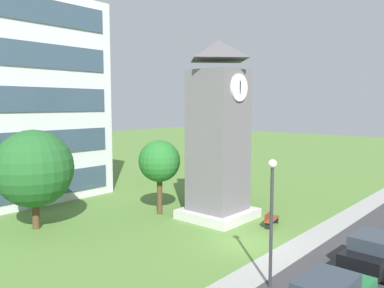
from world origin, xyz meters
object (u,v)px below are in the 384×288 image
object	(u,v)px
tree_by_building	(209,157)
parked_car_black	(374,251)
street_lamp	(272,208)
tree_streetside	(159,162)
clock_tower	(218,140)
tree_near_tower	(34,169)
park_bench	(271,219)

from	to	relation	value
tree_by_building	parked_car_black	size ratio (longest dim) A/B	1.26
street_lamp	tree_streetside	world-z (taller)	street_lamp
clock_tower	tree_near_tower	distance (m)	11.71
clock_tower	tree_by_building	bearing A→B (deg)	45.15
tree_near_tower	tree_by_building	world-z (taller)	tree_near_tower
park_bench	street_lamp	distance (m)	8.94
park_bench	tree_by_building	xyz separation A→B (m)	(2.84, 7.24, 3.01)
park_bench	clock_tower	bearing A→B (deg)	101.47
tree_streetside	clock_tower	bearing A→B (deg)	-62.26
clock_tower	street_lamp	world-z (taller)	clock_tower
clock_tower	parked_car_black	bearing A→B (deg)	-100.23
tree_streetside	tree_near_tower	bearing A→B (deg)	154.87
park_bench	tree_near_tower	xyz separation A→B (m)	(-9.95, 10.70, 3.29)
park_bench	tree_streetside	distance (m)	8.40
park_bench	street_lamp	xyz separation A→B (m)	(-7.36, -4.14, 2.93)
clock_tower	tree_streetside	distance (m)	4.41
park_bench	tree_near_tower	bearing A→B (deg)	132.90
clock_tower	parked_car_black	xyz separation A→B (m)	(-1.89, -10.50, -4.45)
clock_tower	park_bench	xyz separation A→B (m)	(0.74, -3.64, -4.85)
tree_near_tower	street_lamp	bearing A→B (deg)	-80.11
tree_by_building	tree_streetside	bearing A→B (deg)	179.58
tree_by_building	tree_near_tower	bearing A→B (deg)	164.84
street_lamp	tree_near_tower	xyz separation A→B (m)	(-2.59, 14.85, 0.36)
tree_streetside	tree_near_tower	size ratio (longest dim) A/B	0.85
tree_by_building	parked_car_black	distance (m)	15.35
tree_streetside	tree_near_tower	world-z (taller)	tree_near_tower
clock_tower	tree_by_building	size ratio (longest dim) A/B	2.16
tree_streetside	parked_car_black	bearing A→B (deg)	-89.93
clock_tower	tree_near_tower	world-z (taller)	clock_tower
clock_tower	tree_streetside	world-z (taller)	clock_tower
tree_streetside	street_lamp	bearing A→B (deg)	-112.40
park_bench	street_lamp	size ratio (longest dim) A/B	0.34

